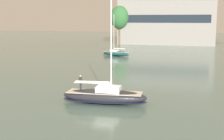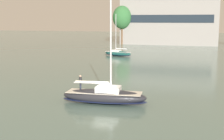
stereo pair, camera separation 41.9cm
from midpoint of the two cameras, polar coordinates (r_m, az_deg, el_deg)
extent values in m
plane|color=slate|center=(34.79, -1.09, -6.12)|extent=(400.00, 400.00, 0.00)
cube|color=gray|center=(121.69, 10.64, 8.79)|extent=(35.06, 16.11, 17.26)
cube|color=#1E2833|center=(113.60, 10.20, 9.22)|extent=(31.56, 0.10, 2.76)
cylinder|color=brown|center=(116.86, 1.93, 6.58)|extent=(0.62, 0.62, 7.69)
ellipsoid|color=#336B38|center=(116.74, 1.95, 9.61)|extent=(6.92, 6.92, 8.46)
ellipsoid|color=#232328|center=(34.58, -1.09, -4.84)|extent=(9.60, 3.44, 1.60)
ellipsoid|color=#19234C|center=(34.69, -1.09, -5.55)|extent=(9.69, 3.48, 0.19)
cube|color=beige|center=(34.47, -1.09, -4.09)|extent=(8.44, 2.92, 0.06)
cube|color=silver|center=(34.29, -0.33, -3.54)|extent=(2.78, 2.06, 0.66)
cylinder|color=silver|center=(33.45, 0.14, 5.75)|extent=(0.19, 0.19, 11.75)
cylinder|color=silver|center=(34.59, -3.30, -2.41)|extent=(4.23, 0.53, 0.16)
cylinder|color=silver|center=(34.56, -3.30, -2.23)|extent=(3.82, 0.59, 0.26)
cylinder|color=#232838|center=(35.39, -5.44, -3.02)|extent=(0.22, 0.22, 0.85)
cylinder|color=#262628|center=(35.24, -5.46, -1.83)|extent=(0.37, 0.37, 0.65)
sphere|color=tan|center=(35.16, -5.47, -1.12)|extent=(0.24, 0.24, 0.24)
ellipsoid|color=#194C47|center=(79.83, 1.22, 3.06)|extent=(7.90, 4.30, 1.29)
ellipsoid|color=#19234C|center=(79.87, 1.22, 2.81)|extent=(7.98, 4.34, 0.16)
cube|color=silver|center=(79.79, 1.22, 3.33)|extent=(6.93, 3.70, 0.06)
cube|color=silver|center=(79.97, 0.99, 3.56)|extent=(2.48, 2.06, 0.53)
cylinder|color=silver|center=(79.78, 0.86, 6.78)|extent=(0.15, 0.15, 9.52)
cylinder|color=silver|center=(79.12, 1.90, 3.86)|extent=(3.31, 1.14, 0.13)
cylinder|color=white|center=(79.11, 1.90, 3.92)|extent=(3.01, 1.12, 0.21)
camera|label=1|loc=(0.21, -89.67, 0.05)|focal=50.00mm
camera|label=2|loc=(0.21, 90.33, -0.05)|focal=50.00mm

